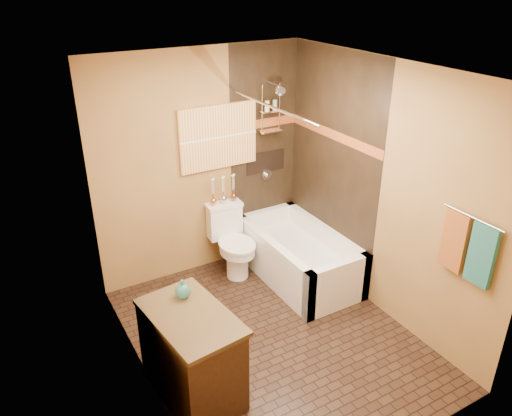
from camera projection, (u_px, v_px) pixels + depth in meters
floor at (272, 337)px, 4.78m from camera, size 3.00×3.00×0.00m
wall_left at (137, 258)px, 3.69m from camera, size 0.02×3.00×2.50m
wall_right at (381, 192)px, 4.77m from camera, size 0.02×3.00×2.50m
wall_back at (202, 166)px, 5.40m from camera, size 2.40×0.02×2.50m
wall_front at (403, 318)px, 3.06m from camera, size 2.40×0.02×2.50m
ceiling at (277, 71)px, 3.69m from camera, size 3.00×3.00×0.00m
alcove_tile_back at (264, 154)px, 5.74m from camera, size 0.85×0.01×2.50m
alcove_tile_right at (332, 168)px, 5.35m from camera, size 0.01×1.50×2.50m
mosaic_band_back at (264, 123)px, 5.57m from camera, size 0.85×0.01×0.10m
mosaic_band_right at (333, 135)px, 5.18m from camera, size 0.01×1.50×0.10m
alcove_niche at (266, 162)px, 5.79m from camera, size 0.50×0.01×0.25m
shower_fixtures at (271, 121)px, 5.48m from camera, size 0.24×0.33×1.16m
curtain_rod at (270, 106)px, 4.66m from camera, size 0.03×1.55×0.03m
towel_bar at (473, 218)px, 3.84m from camera, size 0.02×0.55×0.02m
towel_teal at (482, 255)px, 3.86m from camera, size 0.05×0.22×0.52m
towel_rust at (455, 241)px, 4.07m from camera, size 0.05×0.22×0.52m
sunset_painting at (218, 137)px, 5.34m from camera, size 0.90×0.04×0.70m
vanity_mirror at (147, 244)px, 3.38m from camera, size 0.01×1.00×0.90m
bathtub at (298, 259)px, 5.62m from camera, size 0.80×1.50×0.55m
toilet at (232, 241)px, 5.63m from camera, size 0.42×0.61×0.80m
vanity at (192, 355)px, 3.98m from camera, size 0.65×0.95×0.79m
teal_bottle at (183, 289)px, 3.98m from camera, size 0.13×0.13×0.20m
bud_vases at (223, 189)px, 5.53m from camera, size 0.32×0.07×0.31m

